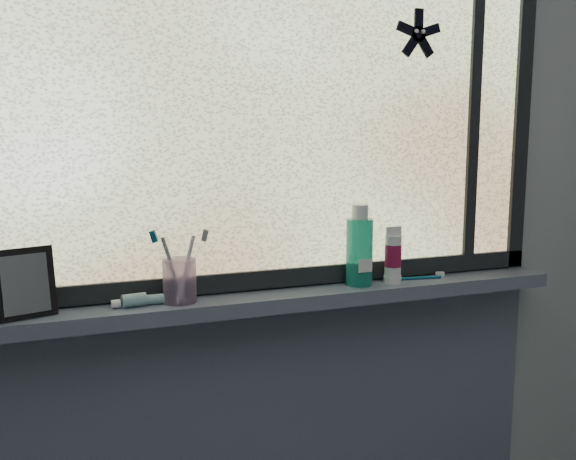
# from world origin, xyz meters

# --- Properties ---
(wall_back) EXTENTS (3.00, 0.01, 2.50)m
(wall_back) POSITION_xyz_m (0.00, 1.30, 1.25)
(wall_back) COLOR #9EA3A8
(wall_back) RESTS_ON ground
(windowsill) EXTENTS (1.62, 0.14, 0.04)m
(windowsill) POSITION_xyz_m (0.00, 1.23, 1.00)
(windowsill) COLOR #535B6F
(windowsill) RESTS_ON wall_back
(window_pane) EXTENTS (1.50, 0.01, 1.00)m
(window_pane) POSITION_xyz_m (0.00, 1.28, 1.53)
(window_pane) COLOR silver
(window_pane) RESTS_ON wall_back
(frame_bottom) EXTENTS (1.60, 0.03, 0.05)m
(frame_bottom) POSITION_xyz_m (0.00, 1.28, 1.05)
(frame_bottom) COLOR black
(frame_bottom) RESTS_ON windowsill
(frame_right) EXTENTS (0.05, 0.03, 1.10)m
(frame_right) POSITION_xyz_m (0.78, 1.28, 1.53)
(frame_right) COLOR black
(frame_right) RESTS_ON wall_back
(frame_mullion) EXTENTS (0.03, 0.03, 1.00)m
(frame_mullion) POSITION_xyz_m (0.60, 1.28, 1.53)
(frame_mullion) COLOR black
(frame_mullion) RESTS_ON wall_back
(starfish_sticker) EXTENTS (0.15, 0.02, 0.15)m
(starfish_sticker) POSITION_xyz_m (0.40, 1.27, 1.72)
(starfish_sticker) COLOR black
(starfish_sticker) RESTS_ON window_pane
(vanity_mirror) EXTENTS (0.15, 0.10, 0.16)m
(vanity_mirror) POSITION_xyz_m (-0.66, 1.22, 1.10)
(vanity_mirror) COLOR black
(vanity_mirror) RESTS_ON windowsill
(toothpaste_tube) EXTENTS (0.19, 0.05, 0.03)m
(toothpaste_tube) POSITION_xyz_m (-0.40, 1.22, 1.04)
(toothpaste_tube) COLOR silver
(toothpaste_tube) RESTS_ON windowsill
(toothbrush_cup) EXTENTS (0.10, 0.10, 0.11)m
(toothbrush_cup) POSITION_xyz_m (-0.30, 1.23, 1.08)
(toothbrush_cup) COLOR #C8A0D4
(toothbrush_cup) RESTS_ON windowsill
(toothbrush_lying) EXTENTS (0.20, 0.05, 0.01)m
(toothbrush_lying) POSITION_xyz_m (0.39, 1.23, 1.03)
(toothbrush_lying) COLOR #0B526B
(toothbrush_lying) RESTS_ON windowsill
(mouthwash_bottle) EXTENTS (0.08, 0.08, 0.19)m
(mouthwash_bottle) POSITION_xyz_m (0.21, 1.23, 1.13)
(mouthwash_bottle) COLOR #21AA8E
(mouthwash_bottle) RESTS_ON windowsill
(cream_tube) EXTENTS (0.06, 0.06, 0.12)m
(cream_tube) POSITION_xyz_m (0.31, 1.22, 1.11)
(cream_tube) COLOR silver
(cream_tube) RESTS_ON windowsill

